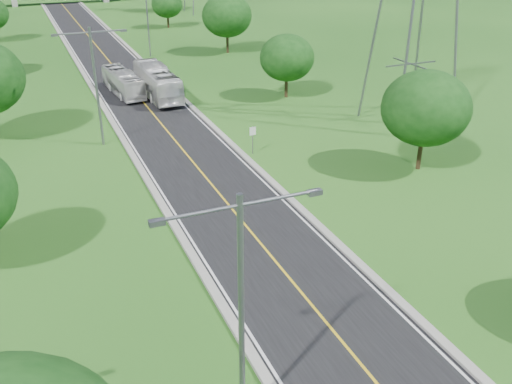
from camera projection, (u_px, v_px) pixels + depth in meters
ground at (136, 93)px, 64.27m from camera, size 260.00×260.00×0.00m
road at (125, 80)px, 69.23m from camera, size 8.00×150.00×0.06m
curb_left at (89, 83)px, 67.71m from camera, size 0.50×150.00×0.22m
curb_right at (159, 76)px, 70.68m from camera, size 0.50×150.00×0.22m
speed_limit_sign at (253, 136)px, 47.11m from camera, size 0.55×0.09×2.40m
streetlight_near_left at (241, 299)px, 19.74m from camera, size 5.90×0.25×10.00m
streetlight_mid_left at (95, 77)px, 47.14m from camera, size 5.90×0.25×10.00m
streetlight_far_right at (147, 13)px, 78.72m from camera, size 5.90×0.25×10.00m
tree_rb at (426, 108)px, 42.80m from camera, size 6.72×6.72×7.82m
tree_rc at (287, 58)px, 60.99m from camera, size 5.88×5.88×6.84m
tree_rd at (227, 16)px, 81.20m from camera, size 7.14×7.14×8.30m
tree_re at (167, 4)px, 100.79m from camera, size 5.46×5.46×6.35m
bus_outbound at (157, 82)px, 62.20m from camera, size 2.79×11.74×3.27m
bus_inbound at (123, 82)px, 63.18m from camera, size 3.14×9.75×2.67m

